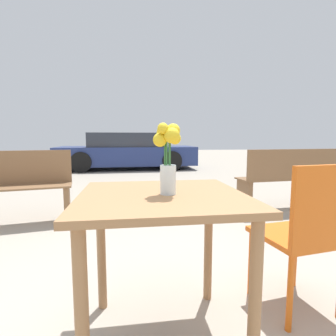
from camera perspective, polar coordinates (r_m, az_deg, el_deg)
name	(u,v)px	position (r m, az deg, el deg)	size (l,w,h in m)	color
table_front	(162,220)	(1.25, -1.26, -11.21)	(0.77, 0.74, 0.74)	#9E7047
flower_vase	(168,155)	(1.18, 0.00, 2.91)	(0.13, 0.13, 0.32)	silver
cafe_chair	(306,230)	(1.66, 27.91, -11.78)	(0.46, 0.46, 0.87)	orange
bench_middle	(299,177)	(4.04, 26.54, -1.71)	(1.70, 0.53, 0.85)	brown
parked_car	(127,152)	(8.56, -8.87, 3.56)	(4.34, 1.85, 1.15)	navy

